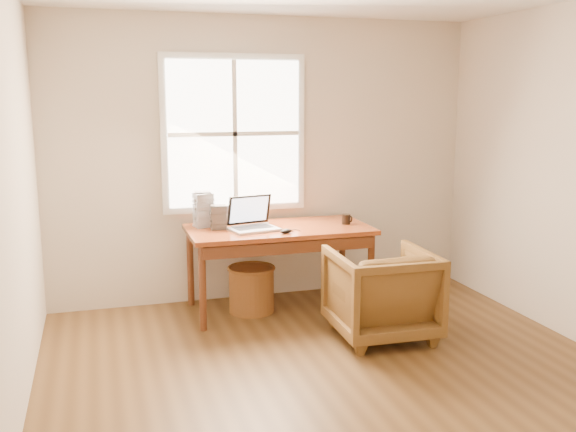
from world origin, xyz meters
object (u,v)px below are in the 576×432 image
object	(u,v)px
wicker_stool	(251,290)
coffee_mug	(346,219)
armchair	(381,293)
laptop	(254,212)
cd_stack_a	(203,210)
desk	(279,229)

from	to	relation	value
wicker_stool	coffee_mug	xyz separation A→B (m)	(0.87, -0.04, 0.60)
armchair	wicker_stool	xyz separation A→B (m)	(-0.84, 0.87, -0.16)
wicker_stool	coffee_mug	bearing A→B (deg)	-2.65
laptop	cd_stack_a	bearing A→B (deg)	130.85
armchair	coffee_mug	world-z (taller)	coffee_mug
laptop	cd_stack_a	distance (m)	0.48
wicker_stool	laptop	bearing A→B (deg)	-82.52
laptop	coffee_mug	distance (m)	0.87
desk	armchair	size ratio (longest dim) A/B	2.04
desk	coffee_mug	size ratio (longest dim) A/B	18.05
desk	coffee_mug	world-z (taller)	coffee_mug
armchair	laptop	distance (m)	1.28
laptop	cd_stack_a	size ratio (longest dim) A/B	1.46
armchair	cd_stack_a	xyz separation A→B (m)	(-1.22, 1.09, 0.54)
armchair	coffee_mug	distance (m)	0.94
cd_stack_a	wicker_stool	bearing A→B (deg)	-29.90
armchair	laptop	world-z (taller)	laptop
armchair	laptop	bearing A→B (deg)	-41.90
wicker_stool	armchair	bearing A→B (deg)	-45.99
wicker_stool	coffee_mug	distance (m)	1.06
desk	cd_stack_a	distance (m)	0.69
wicker_stool	laptop	size ratio (longest dim) A/B	0.90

